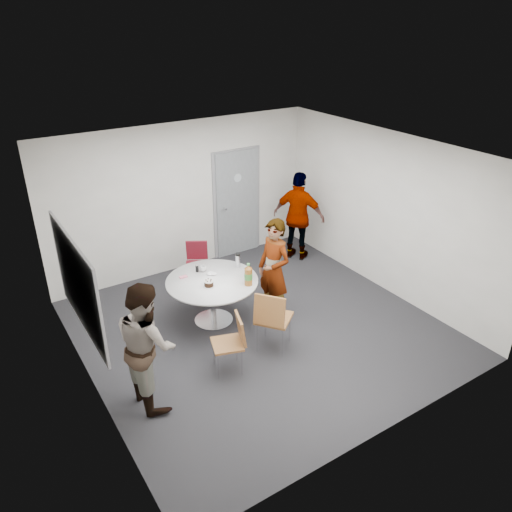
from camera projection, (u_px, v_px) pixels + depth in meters
floor at (260, 329)px, 7.62m from camera, size 5.00×5.00×0.00m
ceiling at (260, 155)px, 6.41m from camera, size 5.00×5.00×0.00m
wall_back at (183, 198)px, 8.89m from camera, size 5.00×0.00×5.00m
wall_left at (81, 300)px, 5.80m from camera, size 0.00×5.00×5.00m
wall_right at (386, 213)px, 8.23m from camera, size 0.00×5.00×5.00m
wall_front at (393, 337)px, 5.13m from camera, size 5.00×0.00×5.00m
door at (237, 204)px, 9.56m from camera, size 1.02×0.17×2.12m
whiteboard at (78, 284)px, 5.93m from camera, size 0.04×1.90×1.25m
table at (215, 285)px, 7.53m from camera, size 1.39×1.39×1.08m
chair_near_left at (233, 338)px, 6.56m from camera, size 0.52×0.50×0.82m
chair_near_right at (272, 316)px, 6.87m from camera, size 0.66×0.66×0.96m
chair_far at (197, 260)px, 8.61m from camera, size 0.54×0.55×0.81m
person_main at (274, 270)px, 7.58m from camera, size 0.49×0.65×1.64m
person_left at (147, 344)px, 5.91m from camera, size 0.65×0.82×1.64m
person_right at (299, 217)px, 9.41m from camera, size 0.91×1.07×1.72m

